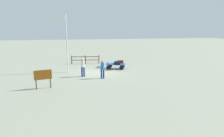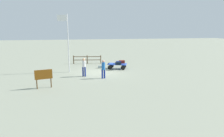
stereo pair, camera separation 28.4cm
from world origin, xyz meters
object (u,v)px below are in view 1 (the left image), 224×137
suitcase_navy (99,67)px  flagpole (65,38)px  suitcase_tan (120,62)px  worker_lead (83,66)px  suitcase_dark (117,63)px  signboard (43,76)px  luggage_cart (115,65)px  suitcase_grey (117,62)px  worker_trailing (102,68)px

suitcase_navy → flagpole: size_ratio=0.10×
suitcase_tan → flagpole: bearing=7.9°
suitcase_navy → worker_lead: size_ratio=0.35×
suitcase_tan → suitcase_dark: suitcase_tan is taller
worker_lead → signboard: (3.12, 3.14, -0.04)m
luggage_cart → signboard: size_ratio=1.58×
luggage_cart → signboard: signboard is taller
suitcase_grey → suitcase_navy: size_ratio=1.00×
luggage_cart → worker_lead: size_ratio=1.29×
suitcase_dark → suitcase_navy: suitcase_dark is taller
suitcase_tan → flagpole: (5.74, 0.80, 2.64)m
suitcase_dark → worker_trailing: worker_trailing is taller
luggage_cart → flagpole: flagpole is taller
suitcase_navy → worker_trailing: size_ratio=0.36×
suitcase_navy → suitcase_tan: bearing=164.0°
luggage_cart → worker_lead: (3.72, 2.80, 0.56)m
suitcase_dark → flagpole: 5.80m
suitcase_tan → suitcase_navy: 2.42m
suitcase_grey → flagpole: bearing=6.9°
luggage_cart → suitcase_grey: (-0.18, 0.01, 0.28)m
suitcase_navy → suitcase_grey: bearing=156.7°
suitcase_navy → suitcase_dark: bearing=140.0°
suitcase_navy → signboard: (5.17, 6.73, 0.81)m
suitcase_grey → luggage_cart: bearing=-4.4°
suitcase_grey → suitcase_navy: bearing=-23.3°
worker_trailing → suitcase_tan: bearing=-123.8°
suitcase_grey → suitcase_dark: (0.18, 0.60, 0.00)m
suitcase_navy → flagpole: (3.48, 1.44, 3.24)m
worker_trailing → flagpole: bearing=-46.4°
suitcase_tan → suitcase_dark: bearing=52.1°
suitcase_grey → suitcase_tan: (-0.41, -0.15, 0.03)m
suitcase_tan → worker_trailing: (2.69, 4.01, 0.19)m
luggage_cart → worker_lead: bearing=37.0°
suitcase_navy → flagpole: 4.97m
suitcase_grey → suitcase_dark: 0.63m
suitcase_navy → worker_trailing: (0.43, 4.65, 0.79)m
luggage_cart → suitcase_navy: 1.87m
luggage_cart → suitcase_grey: bearing=175.6°
luggage_cart → suitcase_navy: bearing=-25.1°
suitcase_navy → worker_lead: bearing=60.3°
suitcase_grey → worker_trailing: size_ratio=0.36×
luggage_cart → suitcase_tan: size_ratio=3.70×
flagpole → signboard: (1.68, 5.29, -2.43)m
worker_trailing → suitcase_dark: bearing=-122.8°
luggage_cart → suitcase_grey: suitcase_grey is taller
suitcase_navy → luggage_cart: bearing=154.9°
worker_trailing → worker_lead: bearing=-33.4°
suitcase_navy → signboard: signboard is taller
suitcase_tan → worker_trailing: bearing=56.2°
suitcase_grey → worker_trailing: 4.49m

